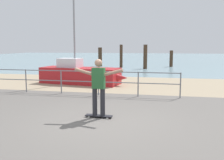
{
  "coord_description": "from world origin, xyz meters",
  "views": [
    {
      "loc": [
        1.74,
        -6.76,
        2.13
      ],
      "look_at": [
        -0.05,
        2.0,
        0.9
      ],
      "focal_mm": 40.77,
      "sensor_mm": 36.0,
      "label": 1
    }
  ],
  "objects": [
    {
      "name": "groyne_post_0",
      "position": [
        -4.58,
        18.23,
        0.95
      ],
      "size": [
        0.38,
        0.38,
        1.89
      ],
      "primitive_type": "cylinder",
      "color": "#422D1E",
      "rests_on": "ground"
    },
    {
      "name": "skateboard",
      "position": [
        -0.09,
        0.28,
        0.07
      ],
      "size": [
        0.81,
        0.23,
        0.08
      ],
      "color": "black",
      "rests_on": "ground"
    },
    {
      "name": "sailboat",
      "position": [
        -2.63,
        6.52,
        0.52
      ],
      "size": [
        5.06,
        2.07,
        5.02
      ],
      "color": "#B21E23",
      "rests_on": "ground"
    },
    {
      "name": "beach_strip",
      "position": [
        0.0,
        7.0,
        0.0
      ],
      "size": [
        24.0,
        6.0,
        0.04
      ],
      "primitive_type": "cube",
      "color": "tan",
      "rests_on": "ground"
    },
    {
      "name": "ground_plane",
      "position": [
        0.0,
        -1.0,
        0.0
      ],
      "size": [
        24.0,
        10.0,
        0.04
      ],
      "primitive_type": "cube",
      "color": "#605B56",
      "rests_on": "ground"
    },
    {
      "name": "groyne_post_3",
      "position": [
        2.45,
        18.95,
        0.8
      ],
      "size": [
        0.33,
        0.33,
        1.61
      ],
      "primitive_type": "cylinder",
      "color": "#422D1E",
      "rests_on": "ground"
    },
    {
      "name": "groyne_post_2",
      "position": [
        0.11,
        16.18,
        1.09
      ],
      "size": [
        0.35,
        0.35,
        2.17
      ],
      "primitive_type": "cylinder",
      "color": "#422D1E",
      "rests_on": "ground"
    },
    {
      "name": "skateboarder",
      "position": [
        -0.09,
        0.28,
        1.02
      ],
      "size": [
        1.45,
        0.22,
        1.65
      ],
      "color": "#26262B",
      "rests_on": "skateboard"
    },
    {
      "name": "groyne_post_1",
      "position": [
        -2.24,
        17.09,
        1.09
      ],
      "size": [
        0.28,
        0.28,
        2.18
      ],
      "primitive_type": "cylinder",
      "color": "#422D1E",
      "rests_on": "ground"
    },
    {
      "name": "sea_surface",
      "position": [
        0.0,
        35.0,
        0.0
      ],
      "size": [
        72.0,
        50.0,
        0.04
      ],
      "primitive_type": "cube",
      "color": "#75939E",
      "rests_on": "ground"
    },
    {
      "name": "railing_fence",
      "position": [
        -2.65,
        3.6,
        0.7
      ],
      "size": [
        10.19,
        0.05,
        1.05
      ],
      "color": "slate",
      "rests_on": "ground"
    }
  ]
}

